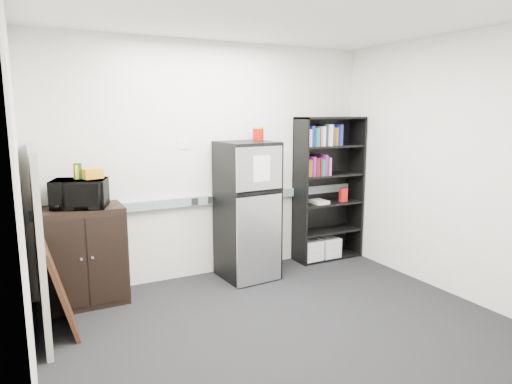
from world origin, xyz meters
The scene contains 18 objects.
floor centered at (0.00, 0.00, 0.00)m, with size 4.00×4.00×0.00m, color black.
wall_back centered at (0.00, 1.75, 1.35)m, with size 4.00×0.02×2.70m, color silver.
wall_right centered at (2.00, 0.00, 1.35)m, with size 0.02×3.50×2.70m, color silver.
wall_left centered at (-2.00, 0.00, 1.35)m, with size 0.02×3.50×2.70m, color silver.
ceiling centered at (0.00, 0.00, 2.70)m, with size 4.00×3.50×0.02m, color white.
electrical_raceway centered at (0.00, 1.72, 0.90)m, with size 3.92×0.05×0.10m, color gray.
wall_note centered at (-0.35, 1.74, 1.55)m, with size 0.14×0.00×0.10m, color white.
bookshelf centered at (1.51, 1.57, 0.97)m, with size 0.90×0.34×1.85m.
cubicle_partition centered at (-1.90, 1.08, 0.81)m, with size 0.06×1.30×1.62m.
cabinet centered at (-1.50, 1.50, 0.50)m, with size 0.79×0.53×0.99m.
microwave centered at (-1.50, 1.48, 1.13)m, with size 0.51×0.34×0.28m, color black.
snack_box_a centered at (-1.50, 1.52, 1.35)m, with size 0.07×0.05×0.15m, color #185317.
snack_box_b centered at (-1.50, 1.52, 1.35)m, with size 0.07×0.05×0.15m, color #0C3812.
snack_box_c centered at (-1.50, 1.52, 1.34)m, with size 0.07×0.05×0.14m, color gold.
snack_bag centered at (-1.37, 1.47, 1.32)m, with size 0.18×0.10×0.10m, color orange.
refrigerator centered at (0.29, 1.42, 0.79)m, with size 0.64×0.66×1.58m.
coffee_can centered at (0.49, 1.55, 1.67)m, with size 0.13×0.13×0.18m.
framed_poster centered at (-1.77, 0.96, 0.41)m, with size 0.24×0.63×0.80m.
Camera 1 is at (-1.97, -3.18, 1.92)m, focal length 32.00 mm.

